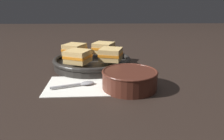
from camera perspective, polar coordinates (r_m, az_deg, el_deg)
name	(u,v)px	position (r m, az deg, el deg)	size (l,w,h in m)	color
ground_plane	(101,83)	(0.73, -2.91, -3.39)	(4.00, 4.00, 0.00)	black
napkin	(79,85)	(0.71, -8.61, -3.95)	(0.21, 0.18, 0.00)	white
soup_bowl	(130,78)	(0.68, 4.63, -2.17)	(0.17, 0.17, 0.06)	#4C2319
spoon	(81,84)	(0.71, -7.99, -3.59)	(0.14, 0.06, 0.01)	#9E9EA3
skillet	(92,62)	(0.90, -5.22, 2.06)	(0.32, 0.32, 0.04)	black
sandwich_near_left	(75,49)	(0.94, -9.76, 5.33)	(0.11, 0.11, 0.05)	#DBB26B
sandwich_near_right	(78,56)	(0.82, -8.91, 3.54)	(0.11, 0.11, 0.05)	#DBB26B
sandwich_far_left	(111,54)	(0.84, -0.32, 4.12)	(0.10, 0.10, 0.05)	#DBB26B
sandwich_far_right	(104,48)	(0.96, -2.21, 5.81)	(0.11, 0.11, 0.05)	#DBB26B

